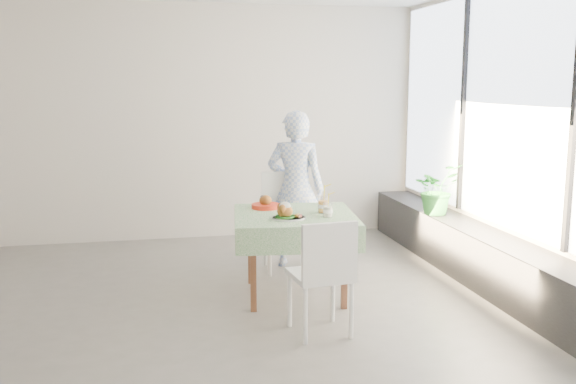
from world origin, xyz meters
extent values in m
plane|color=#5C5A57|center=(0.00, 0.00, 0.00)|extent=(6.00, 6.00, 0.00)
cube|color=beige|center=(0.00, 2.50, 1.40)|extent=(6.00, 0.02, 2.80)
cube|color=beige|center=(0.00, -2.50, 1.40)|extent=(6.00, 0.02, 2.80)
cube|color=beige|center=(3.00, 0.00, 1.40)|extent=(0.02, 5.00, 2.80)
cube|color=#D1E0F9|center=(2.97, 0.00, 1.65)|extent=(0.01, 4.80, 2.18)
cube|color=black|center=(2.80, 0.00, 0.25)|extent=(0.40, 4.80, 0.50)
cube|color=brown|center=(0.99, 0.12, 0.71)|extent=(1.00, 1.00, 0.04)
cube|color=silver|center=(0.99, 0.12, 0.74)|extent=(1.16, 1.16, 0.01)
cube|color=white|center=(1.09, 0.91, 0.49)|extent=(0.49, 0.49, 0.04)
cube|color=white|center=(1.10, 1.12, 0.75)|extent=(0.46, 0.07, 0.46)
cube|color=white|center=(0.99, -0.76, 0.45)|extent=(0.46, 0.46, 0.04)
cube|color=white|center=(1.01, -0.95, 0.68)|extent=(0.42, 0.09, 0.42)
imported|color=#8CA7E1|center=(1.21, 1.03, 0.80)|extent=(0.69, 0.58, 1.61)
cylinder|color=white|center=(0.90, -0.08, 0.75)|extent=(0.29, 0.29, 0.02)
cylinder|color=#165314|center=(0.87, -0.08, 0.76)|extent=(0.16, 0.16, 0.02)
ellipsoid|color=#905822|center=(0.87, -0.08, 0.81)|extent=(0.13, 0.12, 0.10)
ellipsoid|color=white|center=(0.87, -0.08, 0.86)|extent=(0.10, 0.09, 0.07)
cylinder|color=#A11A0F|center=(0.99, -0.09, 0.77)|extent=(0.05, 0.05, 0.03)
cylinder|color=white|center=(1.25, 0.13, 0.81)|extent=(0.10, 0.10, 0.14)
cylinder|color=orange|center=(1.25, 0.13, 0.80)|extent=(0.09, 0.09, 0.10)
cylinder|color=white|center=(1.25, 0.13, 0.89)|extent=(0.10, 0.10, 0.01)
cylinder|color=yellow|center=(1.26, 0.13, 0.94)|extent=(0.01, 0.04, 0.19)
cylinder|color=white|center=(1.24, -0.06, 0.80)|extent=(0.08, 0.08, 0.12)
cylinder|color=beige|center=(1.24, -0.06, 0.79)|extent=(0.07, 0.07, 0.09)
cylinder|color=white|center=(1.24, -0.06, 0.86)|extent=(0.09, 0.09, 0.01)
cylinder|color=yellow|center=(1.25, -0.06, 0.90)|extent=(0.01, 0.03, 0.16)
cylinder|color=red|center=(0.79, 0.42, 0.76)|extent=(0.26, 0.26, 0.04)
cylinder|color=white|center=(0.79, 0.42, 0.77)|extent=(0.22, 0.22, 0.01)
ellipsoid|color=#905822|center=(0.79, 0.42, 0.82)|extent=(0.11, 0.11, 0.10)
imported|color=#257029|center=(2.71, 0.95, 0.77)|extent=(0.61, 0.57, 0.54)
camera|label=1|loc=(-0.21, -5.25, 1.88)|focal=40.00mm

